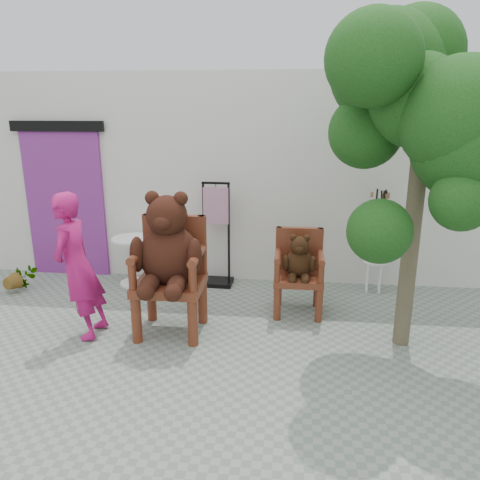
{
  "coord_description": "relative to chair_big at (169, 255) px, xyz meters",
  "views": [
    {
      "loc": [
        0.38,
        -4.02,
        2.54
      ],
      "look_at": [
        -0.23,
        1.45,
        0.95
      ],
      "focal_mm": 35.0,
      "sensor_mm": 36.0,
      "label": 1
    }
  ],
  "objects": [
    {
      "name": "ground_plane",
      "position": [
        0.95,
        -0.82,
        -0.93
      ],
      "size": [
        60.0,
        60.0,
        0.0
      ],
      "primitive_type": "plane",
      "color": "gray",
      "rests_on": "ground"
    },
    {
      "name": "back_wall",
      "position": [
        0.95,
        2.28,
        0.57
      ],
      "size": [
        9.0,
        1.0,
        3.0
      ],
      "primitive_type": "cube",
      "color": "silver",
      "rests_on": "ground"
    },
    {
      "name": "doorway",
      "position": [
        -2.05,
        1.75,
        0.23
      ],
      "size": [
        1.4,
        0.11,
        2.33
      ],
      "color": "#792A7E",
      "rests_on": "ground"
    },
    {
      "name": "chair_big",
      "position": [
        0.0,
        0.0,
        0.0
      ],
      "size": [
        0.8,
        0.87,
        1.65
      ],
      "color": "#4F2011",
      "rests_on": "ground"
    },
    {
      "name": "chair_small",
      "position": [
        1.46,
        0.71,
        -0.3
      ],
      "size": [
        0.6,
        0.55,
        1.06
      ],
      "color": "#4F2011",
      "rests_on": "ground"
    },
    {
      "name": "person",
      "position": [
        -0.99,
        -0.19,
        -0.11
      ],
      "size": [
        0.41,
        0.61,
        1.65
      ],
      "primitive_type": "imported",
      "rotation": [
        0.0,
        0.0,
        -1.6
      ],
      "color": "#B21563",
      "rests_on": "ground"
    },
    {
      "name": "cafe_table",
      "position": [
        -0.91,
        1.41,
        -0.49
      ],
      "size": [
        0.6,
        0.6,
        0.7
      ],
      "rotation": [
        0.0,
        0.0,
        -0.36
      ],
      "color": "white",
      "rests_on": "ground"
    },
    {
      "name": "display_stand",
      "position": [
        0.29,
        1.52,
        -0.35
      ],
      "size": [
        0.46,
        0.36,
        1.51
      ],
      "rotation": [
        0.0,
        0.0,
        -0.03
      ],
      "color": "black",
      "rests_on": "ground"
    },
    {
      "name": "stool_bucket",
      "position": [
        2.53,
        1.53,
        -0.29
      ],
      "size": [
        0.32,
        0.32,
        1.45
      ],
      "rotation": [
        0.0,
        0.0,
        -0.15
      ],
      "color": "white",
      "rests_on": "ground"
    },
    {
      "name": "tree",
      "position": [
        2.55,
        -0.05,
        1.62
      ],
      "size": [
        1.99,
        1.85,
        3.53
      ],
      "rotation": [
        0.0,
        0.0,
        0.06
      ],
      "color": "#453B29",
      "rests_on": "ground"
    },
    {
      "name": "potted_plant",
      "position": [
        -2.45,
        0.96,
        -0.73
      ],
      "size": [
        0.44,
        0.41,
        0.41
      ],
      "primitive_type": "imported",
      "rotation": [
        0.0,
        0.0,
        -0.31
      ],
      "color": "black",
      "rests_on": "ground"
    }
  ]
}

